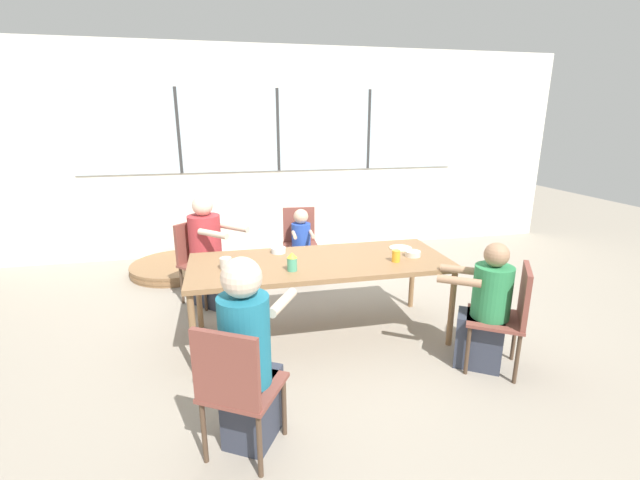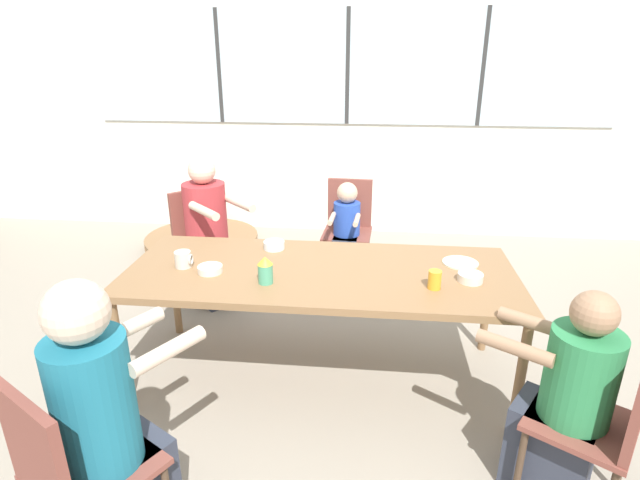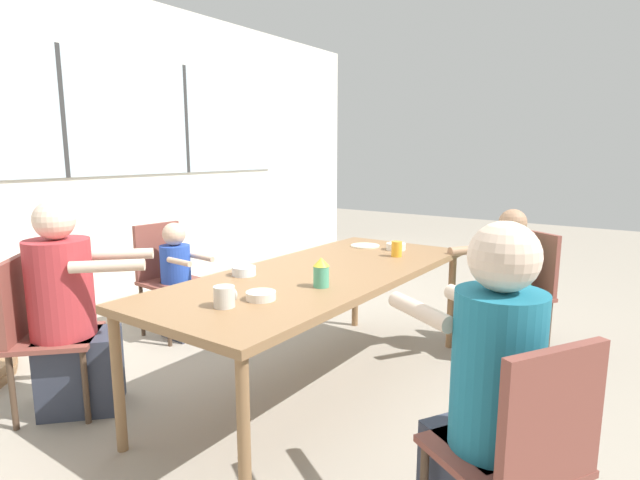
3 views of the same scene
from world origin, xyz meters
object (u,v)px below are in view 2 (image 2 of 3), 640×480
at_px(person_man_blue_shirt, 107,430).
at_px(bowl_white_shallow, 470,277).
at_px(coffee_mug, 183,259).
at_px(juice_glass, 435,280).
at_px(person_toddler, 346,238).
at_px(bowl_cereal, 274,245).
at_px(person_woman_green_shirt, 209,238).
at_px(chair_for_man_teal_shirt, 610,415).
at_px(sippy_cup, 265,270).
at_px(chair_for_toddler, 348,221).
at_px(person_man_teal_shirt, 564,406).
at_px(chair_for_woman_green_shirt, 200,234).
at_px(folded_table_stack, 202,241).
at_px(chair_for_man_blue_shirt, 68,467).
at_px(bowl_fruit, 210,269).

bearing_deg(person_man_blue_shirt, bowl_white_shallow, 66.53).
xyz_separation_m(coffee_mug, bowl_white_shallow, (1.60, -0.03, -0.02)).
relative_size(juice_glass, bowl_white_shallow, 0.74).
distance_m(person_toddler, bowl_cereal, 1.18).
bearing_deg(person_woman_green_shirt, chair_for_man_teal_shirt, 96.03).
bearing_deg(sippy_cup, juice_glass, 1.66).
bearing_deg(chair_for_toddler, person_man_teal_shirt, 118.23).
bearing_deg(person_woman_green_shirt, bowl_cereal, 88.90).
distance_m(chair_for_toddler, coffee_mug, 1.79).
height_order(person_woman_green_shirt, bowl_white_shallow, person_woman_green_shirt).
relative_size(chair_for_woman_green_shirt, person_woman_green_shirt, 0.74).
height_order(person_man_teal_shirt, folded_table_stack, person_man_teal_shirt).
xyz_separation_m(person_man_blue_shirt, bowl_white_shallow, (1.50, 1.10, 0.19)).
distance_m(chair_for_woman_green_shirt, chair_for_man_blue_shirt, 2.38).
relative_size(person_man_teal_shirt, bowl_white_shallow, 7.50).
height_order(person_man_blue_shirt, bowl_fruit, person_man_blue_shirt).
height_order(chair_for_man_blue_shirt, bowl_cereal, chair_for_man_blue_shirt).
xyz_separation_m(sippy_cup, juice_glass, (0.89, 0.03, -0.03)).
distance_m(person_man_teal_shirt, person_toddler, 2.32).
relative_size(sippy_cup, bowl_white_shallow, 1.13).
bearing_deg(chair_for_man_blue_shirt, person_man_blue_shirt, 90.00).
bearing_deg(chair_for_toddler, chair_for_man_teal_shirt, 120.17).
relative_size(person_woman_green_shirt, person_man_blue_shirt, 0.97).
xyz_separation_m(person_man_teal_shirt, juice_glass, (-0.51, 0.56, 0.31)).
relative_size(person_woman_green_shirt, person_man_teal_shirt, 1.13).
relative_size(person_woman_green_shirt, bowl_white_shallow, 8.49).
bearing_deg(chair_for_toddler, bowl_white_shallow, 118.27).
relative_size(person_man_blue_shirt, bowl_cereal, 9.01).
xyz_separation_m(juice_glass, folded_table_stack, (-2.02, 2.16, -0.70)).
distance_m(chair_for_man_blue_shirt, person_woman_green_shirt, 2.25).
xyz_separation_m(person_man_blue_shirt, person_toddler, (0.76, 2.51, -0.14)).
distance_m(coffee_mug, bowl_white_shallow, 1.60).
xyz_separation_m(person_toddler, juice_glass, (0.54, -1.52, 0.36)).
height_order(bowl_white_shallow, folded_table_stack, bowl_white_shallow).
height_order(person_woman_green_shirt, sippy_cup, person_woman_green_shirt).
height_order(person_woman_green_shirt, person_toddler, person_woman_green_shirt).
distance_m(bowl_cereal, folded_table_stack, 2.13).
bearing_deg(folded_table_stack, chair_for_toddler, -18.01).
relative_size(person_man_teal_shirt, sippy_cup, 6.67).
distance_m(sippy_cup, folded_table_stack, 2.57).
relative_size(chair_for_woman_green_shirt, person_toddler, 0.97).
height_order(chair_for_woman_green_shirt, coffee_mug, chair_for_woman_green_shirt).
bearing_deg(chair_for_woman_green_shirt, sippy_cup, 77.19).
xyz_separation_m(chair_for_woman_green_shirt, bowl_white_shallow, (1.89, -1.12, 0.24)).
bearing_deg(chair_for_toddler, person_toddler, 90.00).
xyz_separation_m(chair_for_man_blue_shirt, coffee_mug, (-0.02, 1.26, 0.26)).
height_order(chair_for_man_teal_shirt, person_toddler, person_toddler).
bearing_deg(chair_for_man_teal_shirt, bowl_fruit, 101.84).
height_order(bowl_cereal, folded_table_stack, bowl_cereal).
bearing_deg(folded_table_stack, chair_for_man_teal_shirt, -46.50).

